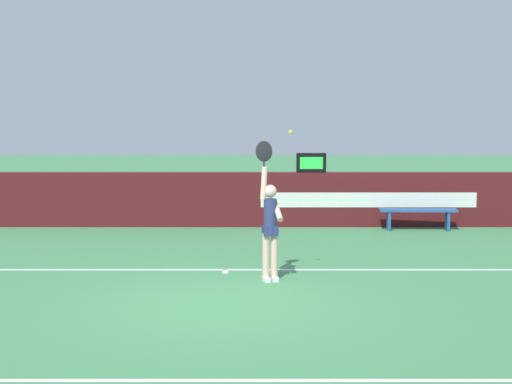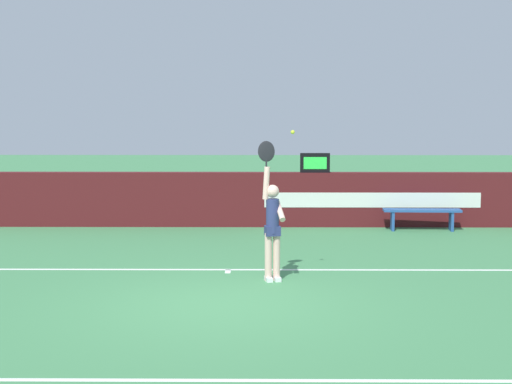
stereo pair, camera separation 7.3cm
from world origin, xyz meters
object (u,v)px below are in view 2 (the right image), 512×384
object	(u,v)px
speed_display	(315,163)
tennis_player	(272,224)
tennis_ball	(293,132)
courtside_bench_near	(422,214)

from	to	relation	value
speed_display	tennis_player	xyz separation A→B (m)	(-1.05, -5.72, -0.53)
speed_display	tennis_player	bearing A→B (deg)	-100.37
speed_display	tennis_ball	distance (m)	5.95
speed_display	tennis_ball	size ratio (longest dim) A/B	10.41
courtside_bench_near	speed_display	bearing A→B (deg)	166.30
tennis_ball	tennis_player	bearing A→B (deg)	162.35
tennis_player	courtside_bench_near	bearing A→B (deg)	56.30
tennis_player	courtside_bench_near	xyz separation A→B (m)	(3.43, 5.14, -0.58)
speed_display	courtside_bench_near	world-z (taller)	speed_display
tennis_ball	courtside_bench_near	size ratio (longest dim) A/B	0.04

